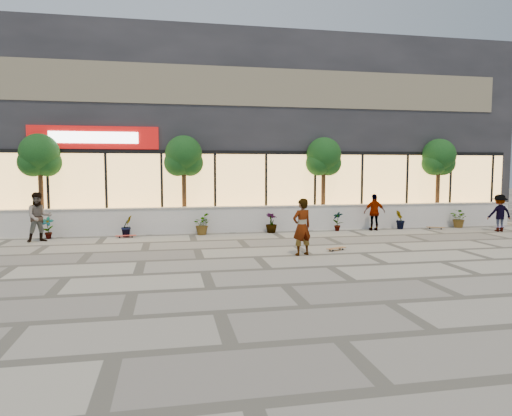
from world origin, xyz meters
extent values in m
plane|color=#A19D8C|center=(0.00, 0.00, 0.00)|extent=(80.00, 80.00, 0.00)
cube|color=silver|center=(0.00, 7.00, 0.50)|extent=(22.00, 0.35, 1.00)
cube|color=#B2AFA8|center=(0.00, 7.00, 1.02)|extent=(22.00, 0.42, 0.04)
cube|color=black|center=(0.00, 12.50, 4.25)|extent=(24.00, 9.00, 8.50)
cube|color=#FFBF66|center=(0.00, 7.98, 1.70)|extent=(23.04, 0.05, 3.00)
cube|color=black|center=(0.00, 7.95, 3.25)|extent=(23.04, 0.08, 0.15)
cube|color=#A00D0B|center=(-7.00, 7.93, 3.80)|extent=(5.00, 0.10, 0.90)
cube|color=white|center=(-7.00, 7.86, 3.80)|extent=(3.40, 0.06, 0.45)
cube|color=brown|center=(0.00, 7.98, 6.00)|extent=(21.60, 0.05, 1.60)
imported|color=#113714|center=(-8.50, 6.45, 0.41)|extent=(0.43, 0.29, 0.81)
imported|color=#113714|center=(-5.70, 6.45, 0.41)|extent=(0.57, 0.57, 0.81)
imported|color=#113714|center=(-2.90, 6.45, 0.41)|extent=(0.68, 0.77, 0.81)
imported|color=#113714|center=(-0.10, 6.45, 0.41)|extent=(0.64, 0.64, 0.81)
imported|color=#113714|center=(2.70, 6.45, 0.41)|extent=(0.46, 0.35, 0.81)
imported|color=#113714|center=(5.50, 6.45, 0.41)|extent=(0.55, 0.57, 0.81)
imported|color=#113714|center=(8.30, 6.45, 0.41)|extent=(0.77, 0.84, 0.81)
cylinder|color=#49281A|center=(-9.00, 7.70, 1.62)|extent=(0.18, 0.18, 3.24)
sphere|color=#113714|center=(-9.00, 7.70, 3.17)|extent=(1.50, 1.50, 1.50)
sphere|color=#113714|center=(-9.25, 7.65, 2.81)|extent=(1.10, 1.10, 1.10)
sphere|color=#113714|center=(-8.75, 7.75, 2.81)|extent=(1.10, 1.10, 1.10)
cylinder|color=#49281A|center=(-3.50, 7.70, 1.62)|extent=(0.18, 0.18, 3.24)
sphere|color=#113714|center=(-3.50, 7.70, 3.17)|extent=(1.50, 1.50, 1.50)
sphere|color=#113714|center=(-3.75, 7.65, 2.81)|extent=(1.10, 1.10, 1.10)
sphere|color=#113714|center=(-3.25, 7.75, 2.81)|extent=(1.10, 1.10, 1.10)
cylinder|color=#49281A|center=(2.50, 7.70, 1.62)|extent=(0.18, 0.18, 3.24)
sphere|color=#113714|center=(2.50, 7.70, 3.17)|extent=(1.50, 1.50, 1.50)
sphere|color=#113714|center=(2.25, 7.65, 2.81)|extent=(1.10, 1.10, 1.10)
sphere|color=#113714|center=(2.75, 7.75, 2.81)|extent=(1.10, 1.10, 1.10)
cylinder|color=#49281A|center=(8.00, 7.70, 1.62)|extent=(0.18, 0.18, 3.24)
sphere|color=#113714|center=(8.00, 7.70, 3.17)|extent=(1.50, 1.50, 1.50)
sphere|color=#113714|center=(7.75, 7.65, 2.81)|extent=(1.10, 1.10, 1.10)
sphere|color=#113714|center=(8.25, 7.75, 2.81)|extent=(1.10, 1.10, 1.10)
imported|color=white|center=(-0.26, 1.66, 0.85)|extent=(0.71, 0.57, 1.70)
imported|color=#967C60|center=(-8.61, 5.78, 0.87)|extent=(1.04, 0.94, 1.75)
imported|color=white|center=(4.25, 6.30, 0.76)|extent=(0.92, 0.45, 1.52)
imported|color=maroon|center=(9.16, 5.10, 0.76)|extent=(1.04, 0.67, 1.52)
cube|color=brown|center=(1.03, 2.19, 0.08)|extent=(0.72, 0.46, 0.02)
cylinder|color=black|center=(1.20, 2.34, 0.03)|extent=(0.06, 0.05, 0.05)
cylinder|color=black|center=(1.25, 2.22, 0.03)|extent=(0.06, 0.05, 0.05)
cylinder|color=black|center=(0.80, 2.15, 0.03)|extent=(0.06, 0.05, 0.05)
cylinder|color=black|center=(0.86, 2.04, 0.03)|extent=(0.06, 0.05, 0.05)
cube|color=red|center=(-5.72, 6.20, 0.08)|extent=(0.75, 0.25, 0.02)
cylinder|color=black|center=(-5.50, 6.29, 0.03)|extent=(0.05, 0.03, 0.05)
cylinder|color=black|center=(-5.49, 6.15, 0.03)|extent=(0.05, 0.03, 0.05)
cylinder|color=black|center=(-5.95, 6.25, 0.03)|extent=(0.05, 0.03, 0.05)
cylinder|color=black|center=(-5.94, 6.11, 0.03)|extent=(0.05, 0.03, 0.05)
cube|color=brown|center=(7.00, 6.20, 0.08)|extent=(0.72, 0.54, 0.02)
cylinder|color=black|center=(7.23, 6.14, 0.03)|extent=(0.06, 0.05, 0.05)
cylinder|color=black|center=(7.16, 6.03, 0.03)|extent=(0.06, 0.05, 0.05)
cylinder|color=black|center=(6.84, 6.37, 0.03)|extent=(0.06, 0.05, 0.05)
cylinder|color=black|center=(6.77, 6.26, 0.03)|extent=(0.06, 0.05, 0.05)
cube|color=#625093|center=(9.80, 5.79, 0.08)|extent=(0.70, 0.58, 0.02)
cylinder|color=black|center=(9.95, 5.98, 0.03)|extent=(0.06, 0.05, 0.05)
cylinder|color=black|center=(10.02, 5.87, 0.03)|extent=(0.06, 0.05, 0.05)
cylinder|color=black|center=(9.58, 5.72, 0.03)|extent=(0.06, 0.05, 0.05)
cylinder|color=black|center=(9.65, 5.61, 0.03)|extent=(0.06, 0.05, 0.05)
camera|label=1|loc=(-4.12, -11.24, 2.58)|focal=32.00mm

